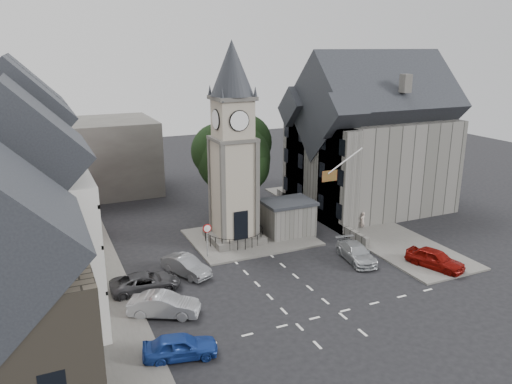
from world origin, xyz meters
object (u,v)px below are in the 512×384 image
car_west_blue (180,346)px  car_east_red (435,259)px  clock_tower (233,146)px  stone_shelter (288,218)px  pedestrian (362,221)px

car_west_blue → car_east_red: car_east_red is taller
clock_tower → stone_shelter: bearing=-5.8°
clock_tower → car_east_red: bearing=-43.7°
clock_tower → car_east_red: (11.50, -10.99, -7.39)m
clock_tower → pedestrian: (11.50, -2.05, -7.32)m
clock_tower → stone_shelter: clock_tower is taller
stone_shelter → car_west_blue: size_ratio=1.10×
clock_tower → pedestrian: bearing=-10.1°
car_east_red → pedestrian: (0.00, 8.94, 0.08)m
car_west_blue → car_east_red: bearing=-69.7°
clock_tower → pedestrian: 13.79m
car_east_red → pedestrian: pedestrian is taller
clock_tower → pedestrian: size_ratio=10.14×
car_west_blue → car_east_red: 20.37m
clock_tower → stone_shelter: size_ratio=3.78×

